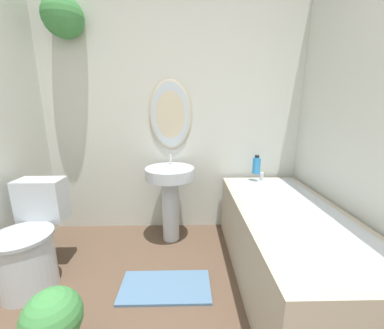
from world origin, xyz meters
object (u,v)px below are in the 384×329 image
(toilet, at_px, (30,244))
(shampoo_bottle, at_px, (256,165))
(bathtub, at_px, (288,244))
(pedestal_sink, at_px, (170,189))
(potted_plant, at_px, (54,326))

(toilet, height_order, shampoo_bottle, shampoo_bottle)
(bathtub, height_order, shampoo_bottle, shampoo_bottle)
(toilet, relative_size, shampoo_bottle, 4.05)
(pedestal_sink, distance_m, potted_plant, 1.32)
(potted_plant, bearing_deg, toilet, 128.86)
(pedestal_sink, relative_size, shampoo_bottle, 4.55)
(pedestal_sink, xyz_separation_m, shampoo_bottle, (0.85, 0.10, 0.21))
(pedestal_sink, bearing_deg, toilet, -149.75)
(pedestal_sink, relative_size, bathtub, 0.52)
(bathtub, bearing_deg, shampoo_bottle, 95.48)
(toilet, distance_m, potted_plant, 0.79)
(toilet, xyz_separation_m, shampoo_bottle, (1.83, 0.68, 0.42))
(toilet, relative_size, potted_plant, 1.70)
(shampoo_bottle, xyz_separation_m, potted_plant, (-1.34, -1.29, -0.48))
(toilet, height_order, potted_plant, toilet)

